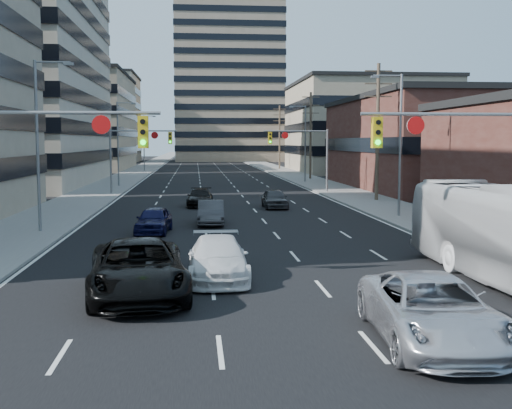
{
  "coord_description": "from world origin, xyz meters",
  "views": [
    {
      "loc": [
        -2.33,
        -14.36,
        4.83
      ],
      "look_at": [
        0.19,
        12.23,
        2.2
      ],
      "focal_mm": 45.0,
      "sensor_mm": 36.0,
      "label": 1
    }
  ],
  "objects_px": {
    "black_pickup": "(138,269)",
    "white_van": "(218,259)",
    "sedan_blue": "(154,220)",
    "silver_suv": "(432,310)"
  },
  "relations": [
    {
      "from": "black_pickup",
      "to": "white_van",
      "type": "xyz_separation_m",
      "value": [
        2.57,
        2.37,
        -0.15
      ]
    },
    {
      "from": "sedan_blue",
      "to": "silver_suv",
      "type": "bearing_deg",
      "value": -62.93
    },
    {
      "from": "white_van",
      "to": "silver_suv",
      "type": "xyz_separation_m",
      "value": [
        4.85,
        -7.68,
        0.07
      ]
    },
    {
      "from": "silver_suv",
      "to": "sedan_blue",
      "type": "distance_m",
      "value": 20.91
    },
    {
      "from": "black_pickup",
      "to": "sedan_blue",
      "type": "xyz_separation_m",
      "value": [
        -0.41,
        14.09,
        -0.19
      ]
    },
    {
      "from": "white_van",
      "to": "silver_suv",
      "type": "height_order",
      "value": "silver_suv"
    },
    {
      "from": "silver_suv",
      "to": "sedan_blue",
      "type": "xyz_separation_m",
      "value": [
        -7.82,
        19.39,
        -0.1
      ]
    },
    {
      "from": "black_pickup",
      "to": "sedan_blue",
      "type": "bearing_deg",
      "value": 85.52
    },
    {
      "from": "black_pickup",
      "to": "white_van",
      "type": "relative_size",
      "value": 1.26
    },
    {
      "from": "white_van",
      "to": "black_pickup",
      "type": "bearing_deg",
      "value": -137.21
    }
  ]
}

